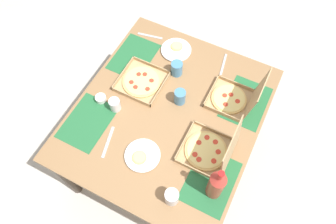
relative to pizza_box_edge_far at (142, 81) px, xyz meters
name	(u,v)px	position (x,y,z in m)	size (l,w,h in m)	color
ground_plane	(168,154)	(0.12, 0.26, -0.75)	(6.00, 6.00, 0.00)	beige
dining_table	(168,119)	(0.12, 0.26, -0.11)	(1.30, 1.14, 0.74)	#3F3328
placemat_near_left	(134,56)	(-0.17, -0.16, -0.01)	(0.36, 0.26, 0.00)	#236638
placemat_near_right	(88,122)	(0.42, -0.16, -0.01)	(0.36, 0.26, 0.00)	#236638
placemat_far_left	(246,102)	(-0.17, 0.68, -0.01)	(0.36, 0.26, 0.00)	#236638
placemat_far_right	(211,181)	(0.42, 0.68, -0.01)	(0.36, 0.26, 0.00)	#236638
pizza_box_edge_far	(142,81)	(0.00, 0.00, 0.00)	(0.30, 0.30, 0.04)	tan
pizza_box_corner_left	(211,150)	(0.26, 0.62, 0.04)	(0.29, 0.29, 0.32)	tan
pizza_box_center	(235,98)	(-0.14, 0.61, 0.03)	(0.26, 0.30, 0.29)	tan
plate_near_right	(176,50)	(-0.35, 0.09, 0.00)	(0.22, 0.22, 0.03)	white
plate_middle	(143,156)	(0.46, 0.26, 0.00)	(0.21, 0.21, 0.03)	white
soda_bottle	(216,185)	(0.47, 0.72, 0.12)	(0.09, 0.09, 0.32)	#B2382D
cup_clear_right	(180,97)	(0.02, 0.29, 0.04)	(0.07, 0.07, 0.11)	teal
cup_dark	(115,105)	(0.25, -0.05, 0.03)	(0.07, 0.07, 0.09)	silver
cup_red	(172,197)	(0.61, 0.53, 0.04)	(0.08, 0.08, 0.11)	silver
cup_spare	(177,68)	(-0.18, 0.18, 0.04)	(0.08, 0.08, 0.10)	teal
condiment_bowl	(101,98)	(0.24, -0.17, 0.01)	(0.07, 0.07, 0.04)	white
fork_by_far_left	(150,36)	(-0.39, -0.15, -0.01)	(0.19, 0.02, 0.01)	#B7B7BC
knife_by_near_left	(108,142)	(0.48, 0.03, -0.01)	(0.21, 0.02, 0.01)	#B7B7BC
fork_by_near_right	(223,64)	(-0.39, 0.44, -0.01)	(0.19, 0.02, 0.01)	#B7B7BC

